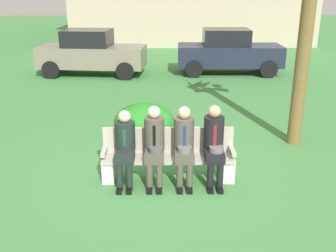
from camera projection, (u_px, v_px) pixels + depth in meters
name	position (u px, v px, depth m)	size (l,w,h in m)	color
ground_plane	(165.00, 175.00, 6.98)	(80.00, 80.00, 0.00)	#418242
park_bench	(168.00, 155.00, 6.71)	(2.26, 0.44, 0.90)	#B7AD9E
seated_man_leftmost	(125.00, 144.00, 6.48)	(0.34, 0.72, 1.26)	#1E2823
seated_man_centerleft	(154.00, 142.00, 6.48)	(0.34, 0.72, 1.34)	#4C473D
seated_man_centerright	(184.00, 142.00, 6.49)	(0.34, 0.72, 1.32)	#4C473D
seated_man_rightmost	(214.00, 141.00, 6.49)	(0.34, 0.72, 1.34)	black
shrub_near_bench	(144.00, 122.00, 8.42)	(1.31, 1.20, 0.82)	#217D21
parked_car_near	(92.00, 53.00, 14.55)	(4.04, 2.04, 1.68)	slate
parked_car_far	(229.00, 52.00, 14.79)	(3.95, 1.80, 1.68)	#1E2338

